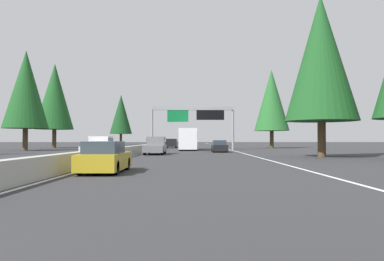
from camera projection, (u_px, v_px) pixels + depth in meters
ground_plane at (158, 149)px, 62.85m from camera, size 320.00×320.00×0.00m
median_barrier at (165, 144)px, 82.86m from camera, size 180.00×0.56×0.90m
shoulder_stripe_right at (221, 147)px, 72.86m from camera, size 160.00×0.16×0.01m
shoulder_stripe_median at (164, 147)px, 72.85m from camera, size 160.00×0.16×0.01m
sign_gantry_overhead at (194, 116)px, 56.02m from camera, size 0.50×12.68×6.53m
sedan_mid_center at (105, 158)px, 17.50m from camera, size 4.40×1.80×1.47m
sedan_mid_right at (219, 147)px, 45.40m from camera, size 4.40×1.80×1.47m
minivan_near_right at (171, 143)px, 68.06m from camera, size 5.00×1.95×1.69m
sedan_distant_a at (190, 142)px, 108.55m from camera, size 4.40×1.80×1.47m
bus_far_right at (188, 138)px, 55.01m from camera, size 11.50×2.55×3.10m
pickup_far_center at (156, 146)px, 39.03m from camera, size 5.60×2.00×1.86m
oncoming_near at (99, 146)px, 34.73m from camera, size 5.60×2.00×1.86m
conifer_right_near at (321, 58)px, 33.00m from camera, size 6.41×6.41×14.57m
conifer_right_mid at (272, 100)px, 67.06m from camera, size 6.30×6.30×14.32m
conifer_left_near at (26, 89)px, 52.01m from camera, size 6.24×6.24×14.19m
conifer_left_mid at (55, 96)px, 67.92m from camera, size 6.86×6.86×15.60m
conifer_left_far at (121, 114)px, 106.47m from camera, size 6.38×6.38×14.49m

